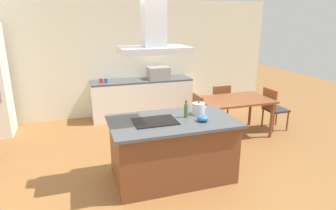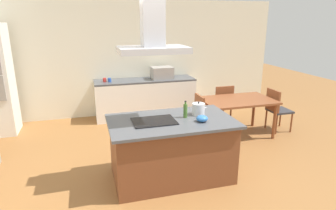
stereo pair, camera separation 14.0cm
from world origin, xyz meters
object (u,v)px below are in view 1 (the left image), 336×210
chair_facing_back_wall (219,102)px  range_hood (154,33)px  olive_oil_bottle (186,110)px  coffee_mug_red (101,80)px  dining_table (235,103)px  chair_at_left_end (192,115)px  cooktop (155,121)px  chair_at_right_end (273,106)px  coffee_mug_blue (106,80)px  countertop_microwave (158,73)px  tea_kettle (199,109)px  mixing_bowl (203,118)px

chair_facing_back_wall → range_hood: range_hood is taller
olive_oil_bottle → coffee_mug_red: bearing=108.4°
dining_table → chair_at_left_end: (-0.92, -0.00, -0.16)m
cooktop → chair_at_right_end: (2.89, 1.19, -0.40)m
cooktop → olive_oil_bottle: bearing=5.8°
coffee_mug_blue → chair_at_right_end: bearing=-26.9°
countertop_microwave → cooktop: bearing=-107.1°
cooktop → dining_table: size_ratio=0.43×
chair_at_right_end → chair_at_left_end: (-1.83, 0.00, 0.00)m
coffee_mug_blue → dining_table: (2.33, -1.64, -0.28)m
tea_kettle → chair_facing_back_wall: bearing=53.8°
coffee_mug_red → coffee_mug_blue: (0.11, -0.04, 0.00)m
tea_kettle → coffee_mug_red: bearing=113.1°
countertop_microwave → chair_at_right_end: countertop_microwave is taller
coffee_mug_red → dining_table: 2.98m
cooktop → olive_oil_bottle: olive_oil_bottle is taller
mixing_bowl → coffee_mug_red: size_ratio=1.81×
olive_oil_bottle → countertop_microwave: 2.86m
olive_oil_bottle → chair_at_right_end: size_ratio=0.28×
chair_at_left_end → range_hood: range_hood is taller
olive_oil_bottle → chair_at_left_end: 1.37m
olive_oil_bottle → dining_table: 1.91m
dining_table → chair_at_right_end: 0.93m
mixing_bowl → countertop_microwave: (0.24, 3.06, 0.10)m
chair_at_right_end → mixing_bowl: bearing=-148.7°
coffee_mug_blue → range_hood: range_hood is taller
coffee_mug_blue → range_hood: 3.08m
mixing_bowl → coffee_mug_blue: (-1.00, 3.01, 0.00)m
countertop_microwave → chair_at_left_end: bearing=-84.0°
cooktop → chair_at_right_end: cooktop is taller
countertop_microwave → range_hood: (-0.88, -2.88, 1.06)m
coffee_mug_blue → chair_at_right_end: (3.25, -1.64, -0.44)m
mixing_bowl → countertop_microwave: size_ratio=0.33×
olive_oil_bottle → cooktop: bearing=-174.2°
tea_kettle → coffee_mug_red: 2.99m
coffee_mug_red → dining_table: coffee_mug_red is taller
tea_kettle → olive_oil_bottle: size_ratio=0.97×
coffee_mug_red → dining_table: bearing=-34.6°
mixing_bowl → olive_oil_bottle: bearing=125.7°
countertop_microwave → dining_table: (1.09, -1.69, -0.37)m
olive_oil_bottle → chair_at_left_end: size_ratio=0.28×
countertop_microwave → coffee_mug_blue: (-1.24, -0.05, -0.09)m
tea_kettle → range_hood: (-0.71, -0.12, 1.12)m
coffee_mug_red → range_hood: 3.13m
chair_facing_back_wall → countertop_microwave: bearing=136.8°
coffee_mug_blue → coffee_mug_red: bearing=159.5°
mixing_bowl → chair_at_left_end: bearing=73.0°
olive_oil_bottle → chair_facing_back_wall: olive_oil_bottle is taller
mixing_bowl → countertop_microwave: bearing=85.5°
coffee_mug_red → range_hood: bearing=-80.9°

